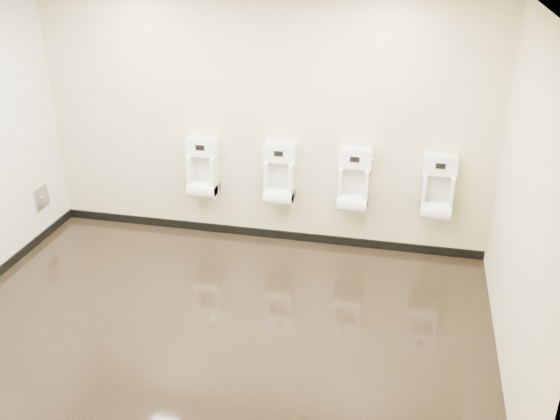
# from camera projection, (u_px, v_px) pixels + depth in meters

# --- Properties ---
(ground) EXTENTS (5.00, 3.50, 0.00)m
(ground) POSITION_uv_depth(u_px,v_px,m) (218.00, 321.00, 5.81)
(ground) COLOR black
(ground) RESTS_ON ground
(ceiling) EXTENTS (5.00, 3.50, 0.00)m
(ceiling) POSITION_uv_depth(u_px,v_px,m) (202.00, 9.00, 4.61)
(ceiling) COLOR silver
(back_wall) EXTENTS (5.00, 0.02, 2.80)m
(back_wall) POSITION_uv_depth(u_px,v_px,m) (262.00, 122.00, 6.76)
(back_wall) COLOR beige
(back_wall) RESTS_ON ground
(front_wall) EXTENTS (5.00, 0.02, 2.80)m
(front_wall) POSITION_uv_depth(u_px,v_px,m) (118.00, 295.00, 3.67)
(front_wall) COLOR beige
(front_wall) RESTS_ON ground
(right_wall) EXTENTS (0.02, 3.50, 2.80)m
(right_wall) POSITION_uv_depth(u_px,v_px,m) (526.00, 210.00, 4.72)
(right_wall) COLOR beige
(right_wall) RESTS_ON ground
(skirting_back) EXTENTS (5.00, 0.02, 0.10)m
(skirting_back) POSITION_uv_depth(u_px,v_px,m) (263.00, 233.00, 7.32)
(skirting_back) COLOR black
(skirting_back) RESTS_ON ground
(access_panel) EXTENTS (0.04, 0.25, 0.25)m
(access_panel) POSITION_uv_depth(u_px,v_px,m) (41.00, 197.00, 7.14)
(access_panel) COLOR #9E9EA3
(access_panel) RESTS_ON left_wall
(urinal_0) EXTENTS (0.36, 0.27, 0.68)m
(urinal_0) POSITION_uv_depth(u_px,v_px,m) (203.00, 172.00, 7.04)
(urinal_0) COLOR white
(urinal_0) RESTS_ON back_wall
(urinal_1) EXTENTS (0.36, 0.27, 0.68)m
(urinal_1) POSITION_uv_depth(u_px,v_px,m) (280.00, 179.00, 6.86)
(urinal_1) COLOR white
(urinal_1) RESTS_ON back_wall
(urinal_2) EXTENTS (0.36, 0.27, 0.68)m
(urinal_2) POSITION_uv_depth(u_px,v_px,m) (354.00, 185.00, 6.70)
(urinal_2) COLOR white
(urinal_2) RESTS_ON back_wall
(urinal_3) EXTENTS (0.36, 0.27, 0.68)m
(urinal_3) POSITION_uv_depth(u_px,v_px,m) (437.00, 192.00, 6.53)
(urinal_3) COLOR white
(urinal_3) RESTS_ON back_wall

